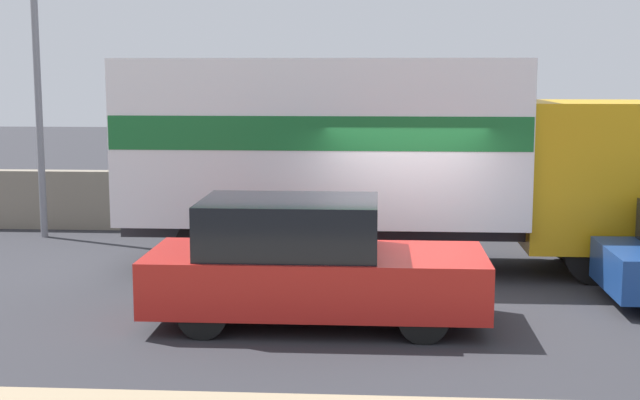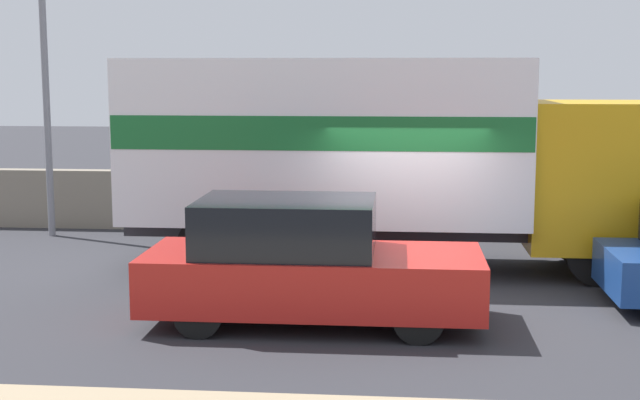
% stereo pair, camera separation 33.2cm
% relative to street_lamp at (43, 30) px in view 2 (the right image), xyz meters
% --- Properties ---
extents(ground_plane, '(80.00, 80.00, 0.00)m').
position_rel_street_lamp_xyz_m(ground_plane, '(7.22, -5.00, -4.15)').
color(ground_plane, '#2D2D33').
extents(stone_wall_backdrop, '(60.00, 0.35, 1.25)m').
position_rel_street_lamp_xyz_m(stone_wall_backdrop, '(7.22, 1.00, -3.53)').
color(stone_wall_backdrop, gray).
rests_on(stone_wall_backdrop, ground_plane).
extents(street_lamp, '(0.56, 0.28, 7.19)m').
position_rel_street_lamp_xyz_m(street_lamp, '(0.00, 0.00, 0.00)').
color(street_lamp, slate).
rests_on(street_lamp, ground_plane).
extents(box_truck, '(8.81, 2.47, 3.55)m').
position_rel_street_lamp_xyz_m(box_truck, '(6.59, -2.50, -2.10)').
color(box_truck, gold).
rests_on(box_truck, ground_plane).
extents(car_hatchback, '(4.47, 1.81, 1.68)m').
position_rel_street_lamp_xyz_m(car_hatchback, '(5.87, -5.89, -3.34)').
color(car_hatchback, '#B21E19').
rests_on(car_hatchback, ground_plane).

